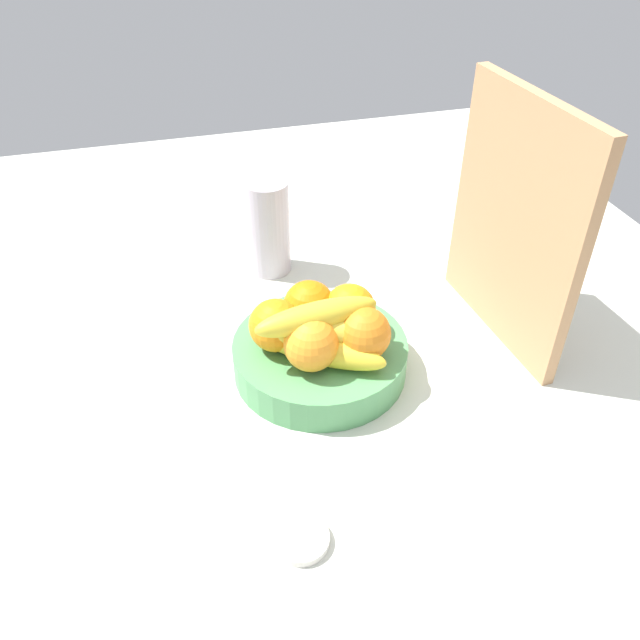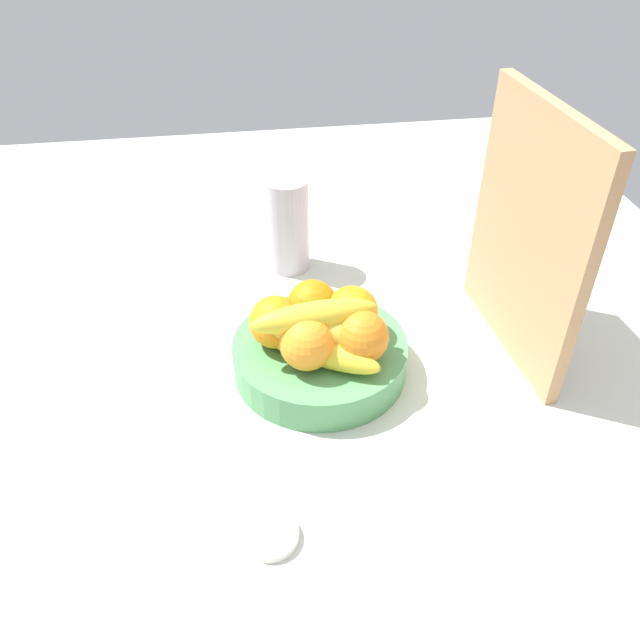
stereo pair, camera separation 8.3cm
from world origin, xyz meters
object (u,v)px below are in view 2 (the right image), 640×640
object	(u,v)px
orange_front_right	(276,324)
orange_center	(307,343)
orange_back_right	(352,312)
cutting_board	(528,237)
orange_back_left	(361,337)
thermos_tumbler	(288,225)
jar_lid	(271,536)
banana_bunch	(318,333)
orange_front_left	(312,305)
fruit_bowl	(320,356)

from	to	relation	value
orange_front_right	orange_center	world-z (taller)	same
orange_back_right	cutting_board	xyz separation A→B (cm)	(-0.74, 24.02, 9.37)
orange_back_left	thermos_tumbler	bearing A→B (deg)	-168.79
thermos_tumbler	jar_lid	size ratio (longest dim) A/B	2.66
orange_front_right	jar_lid	size ratio (longest dim) A/B	1.17
orange_back_right	banana_bunch	distance (cm)	7.13
orange_center	orange_front_left	bearing A→B (deg)	166.96
fruit_bowl	orange_back_left	world-z (taller)	orange_back_left
orange_front_left	banana_bunch	world-z (taller)	banana_bunch
orange_front_left	orange_back_left	size ratio (longest dim) A/B	1.00
fruit_bowl	thermos_tumbler	xyz separation A→B (cm)	(-27.65, -1.35, 5.77)
banana_bunch	cutting_board	xyz separation A→B (cm)	(-5.34, 29.44, 8.82)
cutting_board	banana_bunch	bearing A→B (deg)	-83.80
orange_back_left	jar_lid	xyz separation A→B (cm)	(22.46, -14.36, -8.12)
orange_front_left	orange_center	xyz separation A→B (cm)	(8.07, -1.87, 0.00)
banana_bunch	fruit_bowl	bearing A→B (deg)	166.81
fruit_bowl	orange_back_left	size ratio (longest dim) A/B	3.36
orange_front_right	orange_back_right	bearing A→B (deg)	95.90
fruit_bowl	orange_back_left	xyz separation A→B (cm)	(3.96, 4.91, 6.14)
orange_front_left	orange_front_right	world-z (taller)	same
orange_center	cutting_board	world-z (taller)	cutting_board
orange_back_left	orange_back_right	xyz separation A→B (cm)	(-5.59, -0.18, 0.00)
orange_center	banana_bunch	size ratio (longest dim) A/B	0.41
orange_front_right	banana_bunch	xyz separation A→B (cm)	(3.50, 5.24, 0.55)
orange_front_right	orange_back_right	xyz separation A→B (cm)	(-1.10, 10.66, 0.00)
orange_center	cutting_board	xyz separation A→B (cm)	(-6.52, 31.10, 9.37)
orange_back_right	thermos_tumbler	bearing A→B (deg)	-166.85
fruit_bowl	orange_center	world-z (taller)	orange_center
orange_front_right	thermos_tumbler	xyz separation A→B (cm)	(-27.13, 4.58, -0.37)
fruit_bowl	orange_back_right	xyz separation A→B (cm)	(-1.62, 4.73, 6.14)
orange_front_left	jar_lid	distance (cm)	32.66
orange_back_right	orange_center	bearing A→B (deg)	-50.78
banana_bunch	orange_back_right	bearing A→B (deg)	130.29
fruit_bowl	orange_center	distance (cm)	7.77
orange_front_right	orange_back_left	xyz separation A→B (cm)	(4.49, 10.84, 0.00)
fruit_bowl	jar_lid	distance (cm)	28.13
thermos_tumbler	orange_front_right	bearing A→B (deg)	-9.58
fruit_bowl	jar_lid	bearing A→B (deg)	-19.69
cutting_board	thermos_tumbler	distance (cm)	40.50
fruit_bowl	orange_center	xyz separation A→B (cm)	(4.15, -2.35, 6.14)
thermos_tumbler	cutting_board	bearing A→B (deg)	49.97
orange_front_left	cutting_board	bearing A→B (deg)	86.96
orange_center	jar_lid	world-z (taller)	orange_center
orange_back_left	banana_bunch	distance (cm)	5.72
orange_center	banana_bunch	xyz separation A→B (cm)	(-1.18, 1.65, 0.55)
orange_front_right	jar_lid	bearing A→B (deg)	-7.44
jar_lid	orange_front_right	bearing A→B (deg)	172.56
orange_back_right	jar_lid	xyz separation A→B (cm)	(28.05, -14.18, -8.12)
fruit_bowl	jar_lid	world-z (taller)	fruit_bowl
orange_center	orange_back_left	size ratio (longest dim) A/B	1.00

